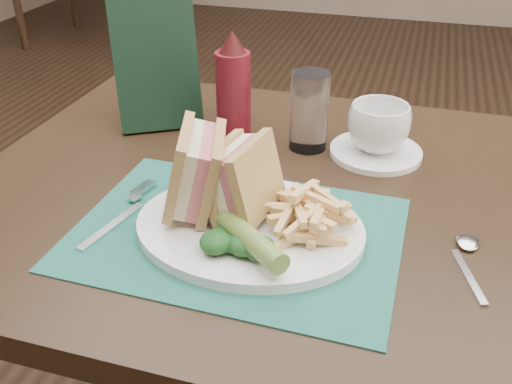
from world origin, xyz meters
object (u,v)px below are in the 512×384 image
at_px(ketchup_bottle, 233,86).
at_px(plate, 249,228).
at_px(sandwich_half_b, 229,175).
at_px(check_presenter, 156,62).
at_px(drinking_glass, 309,111).
at_px(coffee_cup, 379,128).
at_px(placemat, 237,233).
at_px(saucer, 376,152).
at_px(table_main, 263,359).
at_px(sandwich_half_a, 179,170).

bearing_deg(ketchup_bottle, plate, -67.69).
distance_m(sandwich_half_b, check_presenter, 0.35).
bearing_deg(sandwich_half_b, drinking_glass, 87.09).
bearing_deg(check_presenter, coffee_cup, -32.81).
height_order(placemat, drinking_glass, drinking_glass).
relative_size(sandwich_half_b, ketchup_bottle, 0.57).
height_order(plate, ketchup_bottle, ketchup_bottle).
bearing_deg(check_presenter, sandwich_half_b, -80.48).
bearing_deg(sandwich_half_b, check_presenter, 139.50).
bearing_deg(saucer, coffee_cup, 0.00).
height_order(coffee_cup, drinking_glass, drinking_glass).
distance_m(table_main, coffee_cup, 0.47).
bearing_deg(check_presenter, ketchup_bottle, -37.02).
height_order(sandwich_half_a, ketchup_bottle, ketchup_bottle).
relative_size(drinking_glass, check_presenter, 0.55).
distance_m(placemat, check_presenter, 0.40).
bearing_deg(drinking_glass, coffee_cup, 1.97).
xyz_separation_m(table_main, sandwich_half_a, (-0.08, -0.12, 0.45)).
bearing_deg(check_presenter, plate, -78.64).
bearing_deg(check_presenter, saucer, -32.81).
height_order(sandwich_half_b, drinking_glass, drinking_glass).
bearing_deg(table_main, sandwich_half_a, -125.48).
relative_size(plate, sandwich_half_a, 2.55).
distance_m(table_main, plate, 0.41).
distance_m(table_main, sandwich_half_b, 0.46).
bearing_deg(saucer, sandwich_half_b, -123.88).
bearing_deg(plate, coffee_cup, 62.24).
bearing_deg(check_presenter, placemat, -80.91).
distance_m(table_main, check_presenter, 0.57).
relative_size(sandwich_half_b, coffee_cup, 1.07).
distance_m(sandwich_half_a, saucer, 0.36).
bearing_deg(saucer, table_main, -135.63).
relative_size(table_main, saucer, 6.00).
height_order(drinking_glass, check_presenter, check_presenter).
bearing_deg(placemat, table_main, 89.51).
relative_size(drinking_glass, ketchup_bottle, 0.70).
bearing_deg(check_presenter, table_main, -64.08).
bearing_deg(sandwich_half_b, plate, -23.10).
distance_m(placemat, ketchup_bottle, 0.31).
relative_size(coffee_cup, check_presenter, 0.42).
xyz_separation_m(placemat, sandwich_half_a, (-0.08, 0.01, 0.07)).
distance_m(sandwich_half_a, sandwich_half_b, 0.07).
bearing_deg(plate, table_main, 95.14).
bearing_deg(drinking_glass, table_main, -103.94).
height_order(sandwich_half_a, saucer, sandwich_half_a).
height_order(plate, saucer, plate).
distance_m(table_main, placemat, 0.40).
bearing_deg(coffee_cup, plate, -116.03).
bearing_deg(ketchup_bottle, sandwich_half_b, -72.91).
bearing_deg(check_presenter, drinking_glass, -34.60).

